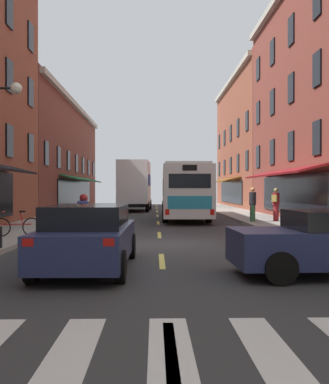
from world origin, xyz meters
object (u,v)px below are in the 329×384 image
Objects in this scene: pedestrian_mid at (253,204)px; sedan_near at (140,199)px; pedestrian_near at (276,203)px; bicycle_near at (17,226)px; sedan_mid at (89,237)px; motorcycle_rider at (84,224)px; box_truck at (135,186)px; transit_bus at (184,191)px.

sedan_near is at bearing -168.00° from pedestrian_mid.
bicycle_near is at bearing -112.51° from pedestrian_near.
bicycle_near is at bearing -55.95° from pedestrian_mid.
bicycle_near is 0.96× the size of pedestrian_mid.
sedan_mid is 6.75m from bicycle_near.
bicycle_near is 0.98× the size of pedestrian_near.
pedestrian_mid is at bearing 50.89° from motorcycle_rider.
box_truck reaches higher than motorcycle_rider.
motorcycle_rider is (-0.68, -35.04, 0.00)m from sedan_near.
pedestrian_mid is (7.33, 9.02, 0.35)m from motorcycle_rider.
box_truck is at bearing 109.13° from transit_bus.
box_truck reaches higher than pedestrian_near.
sedan_mid is (0.15, -27.37, -1.34)m from box_truck.
motorcycle_rider is at bearing -106.75° from transit_bus.
transit_bus is 6.20m from pedestrian_near.
box_truck is 16.13m from pedestrian_near.
sedan_near is 33.52m from bicycle_near.
box_truck is 4.24× the size of pedestrian_near.
pedestrian_near is at bearing 59.65° from sedan_mid.
sedan_near is 2.46× the size of pedestrian_near.
pedestrian_near is (11.23, 7.56, 0.56)m from bicycle_near.
sedan_mid is 2.64× the size of pedestrian_near.
box_truck is at bearing -90.29° from sedan_near.
sedan_mid is at bearing -79.57° from motorcycle_rider.
box_truck is 1.61× the size of sedan_mid.
motorcycle_rider reaches higher than sedan_near.
transit_bus is 6.58× the size of pedestrian_mid.
box_truck is at bearing 81.45° from bicycle_near.
pedestrian_mid is at bearing 63.48° from sedan_mid.
pedestrian_mid is (6.66, -26.02, 0.35)m from sedan_near.
bicycle_near is (-3.30, -33.36, -0.20)m from sedan_near.
box_truck is 15.74m from pedestrian_mid.
sedan_near is 0.93× the size of sedan_mid.
pedestrian_near is at bearing 33.96° from bicycle_near.
sedan_mid reaches higher than sedan_near.
pedestrian_near is at bearing -60.24° from box_truck.
sedan_mid is at bearing -28.86° from pedestrian_mid.
motorcycle_rider is (-4.03, -13.38, -0.98)m from transit_bus.
transit_bus reaches higher than pedestrian_near.
bicycle_near is at bearing -98.55° from box_truck.
motorcycle_rider is at bearing -91.11° from sedan_near.
transit_bus is 10.42m from box_truck.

